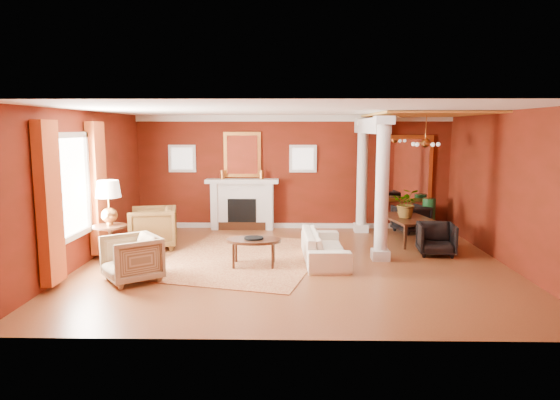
{
  "coord_description": "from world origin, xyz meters",
  "views": [
    {
      "loc": [
        -0.09,
        -9.29,
        2.56
      ],
      "look_at": [
        -0.28,
        0.55,
        1.15
      ],
      "focal_mm": 32.0,
      "sensor_mm": 36.0,
      "label": 1
    }
  ],
  "objects_px": {
    "armchair_leopard": "(153,226)",
    "armchair_stripe": "(132,256)",
    "side_table": "(109,207)",
    "sofa": "(325,241)",
    "coffee_table": "(254,241)",
    "dining_table": "(409,222)"
  },
  "relations": [
    {
      "from": "side_table",
      "to": "dining_table",
      "type": "xyz_separation_m",
      "value": [
        6.13,
        2.0,
        -0.64
      ]
    },
    {
      "from": "coffee_table",
      "to": "sofa",
      "type": "bearing_deg",
      "value": 16.22
    },
    {
      "from": "sofa",
      "to": "coffee_table",
      "type": "height_order",
      "value": "sofa"
    },
    {
      "from": "side_table",
      "to": "armchair_stripe",
      "type": "bearing_deg",
      "value": -55.94
    },
    {
      "from": "dining_table",
      "to": "side_table",
      "type": "bearing_deg",
      "value": 97.12
    },
    {
      "from": "armchair_leopard",
      "to": "side_table",
      "type": "xyz_separation_m",
      "value": [
        -0.46,
        -1.28,
        0.6
      ]
    },
    {
      "from": "armchair_leopard",
      "to": "side_table",
      "type": "distance_m",
      "value": 1.48
    },
    {
      "from": "coffee_table",
      "to": "dining_table",
      "type": "bearing_deg",
      "value": 32.18
    },
    {
      "from": "sofa",
      "to": "armchair_leopard",
      "type": "distance_m",
      "value": 3.77
    },
    {
      "from": "armchair_leopard",
      "to": "dining_table",
      "type": "relative_size",
      "value": 0.61
    },
    {
      "from": "armchair_leopard",
      "to": "dining_table",
      "type": "bearing_deg",
      "value": 86.11
    },
    {
      "from": "armchair_stripe",
      "to": "dining_table",
      "type": "height_order",
      "value": "dining_table"
    },
    {
      "from": "armchair_leopard",
      "to": "side_table",
      "type": "bearing_deg",
      "value": -31.04
    },
    {
      "from": "sofa",
      "to": "side_table",
      "type": "xyz_separation_m",
      "value": [
        -4.09,
        -0.26,
        0.7
      ]
    },
    {
      "from": "armchair_leopard",
      "to": "armchair_stripe",
      "type": "distance_m",
      "value": 2.41
    },
    {
      "from": "sofa",
      "to": "armchair_leopard",
      "type": "bearing_deg",
      "value": 72.14
    },
    {
      "from": "sofa",
      "to": "side_table",
      "type": "bearing_deg",
      "value": 91.39
    },
    {
      "from": "sofa",
      "to": "armchair_leopard",
      "type": "xyz_separation_m",
      "value": [
        -3.63,
        1.02,
        0.1
      ]
    },
    {
      "from": "dining_table",
      "to": "armchair_leopard",
      "type": "bearing_deg",
      "value": 86.33
    },
    {
      "from": "sofa",
      "to": "side_table",
      "type": "distance_m",
      "value": 4.16
    },
    {
      "from": "coffee_table",
      "to": "side_table",
      "type": "distance_m",
      "value": 2.82
    },
    {
      "from": "armchair_stripe",
      "to": "coffee_table",
      "type": "distance_m",
      "value": 2.22
    }
  ]
}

